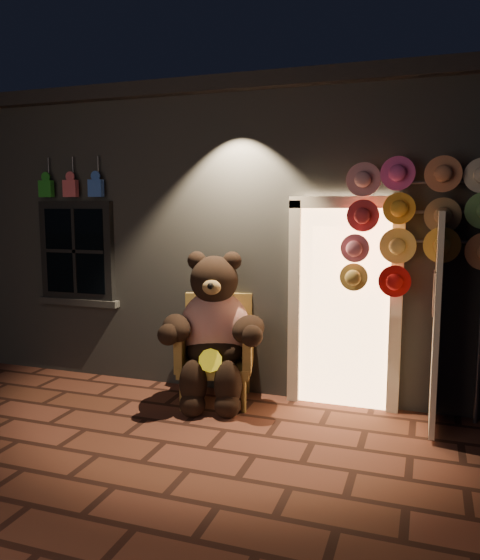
% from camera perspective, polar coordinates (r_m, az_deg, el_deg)
% --- Properties ---
extents(ground, '(60.00, 60.00, 0.00)m').
position_cam_1_polar(ground, '(5.13, -7.85, -16.40)').
color(ground, brown).
rests_on(ground, ground).
extents(shop_building, '(7.30, 5.95, 3.51)m').
position_cam_1_polar(shop_building, '(8.43, 4.35, 5.27)').
color(shop_building, slate).
rests_on(shop_building, ground).
extents(wicker_armchair, '(0.92, 0.87, 1.13)m').
position_cam_1_polar(wicker_armchair, '(5.96, -2.44, -7.11)').
color(wicker_armchair, olive).
rests_on(wicker_armchair, ground).
extents(teddy_bear, '(1.15, 1.03, 1.64)m').
position_cam_1_polar(teddy_bear, '(5.77, -2.75, -5.26)').
color(teddy_bear, '#AD2412').
rests_on(teddy_bear, ground).
extents(hat_rack, '(1.59, 0.22, 2.52)m').
position_cam_1_polar(hat_rack, '(5.44, 17.88, 5.62)').
color(hat_rack, '#59595E').
rests_on(hat_rack, ground).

